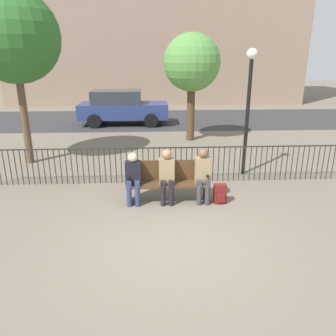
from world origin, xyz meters
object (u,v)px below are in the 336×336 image
seated_person_2 (203,173)px  seated_person_0 (133,176)px  park_bench (168,180)px  backpack (220,194)px  seated_person_1 (167,173)px  tree_0 (192,63)px  lamp_post (249,93)px  tree_1 (13,37)px  parked_car_0 (122,107)px

seated_person_2 → seated_person_0: bearing=-179.8°
seated_person_2 → park_bench: bearing=170.6°
backpack → seated_person_0: bearing=177.2°
seated_person_1 → backpack: seated_person_1 is taller
seated_person_2 → tree_0: size_ratio=0.31×
seated_person_0 → tree_0: tree_0 is taller
park_bench → seated_person_0: seated_person_0 is taller
lamp_post → tree_1: bearing=167.9°
seated_person_1 → parked_car_0: (-1.73, 9.14, 0.15)m
park_bench → tree_1: size_ratio=0.37×
tree_1 → lamp_post: bearing=-12.1°
lamp_post → tree_0: bearing=104.3°
tree_1 → lamp_post: tree_1 is taller
seated_person_1 → lamp_post: 3.26m
seated_person_1 → parked_car_0: parked_car_0 is taller
backpack → parked_car_0: bearing=107.5°
seated_person_0 → seated_person_2: (1.54, 0.00, 0.04)m
backpack → tree_0: bearing=89.8°
seated_person_1 → seated_person_2: 0.80m
parked_car_0 → lamp_post: bearing=-61.6°
seated_person_2 → seated_person_1: bearing=-180.0°
seated_person_2 → tree_0: 6.24m
tree_1 → parked_car_0: tree_1 is taller
tree_0 → lamp_post: (1.03, -4.03, -0.65)m
lamp_post → parked_car_0: lamp_post is taller
tree_1 → parked_car_0: size_ratio=1.17×
seated_person_0 → seated_person_1: (0.74, 0.00, 0.04)m
park_bench → seated_person_0: 0.80m
seated_person_0 → backpack: 1.98m
park_bench → parked_car_0: size_ratio=0.44×
seated_person_1 → tree_0: (1.21, 5.83, 2.20)m
parked_car_0 → seated_person_1: bearing=-79.3°
seated_person_2 → tree_1: bearing=147.2°
tree_0 → tree_1: tree_1 is taller
tree_0 → lamp_post: tree_0 is taller
seated_person_1 → tree_1: 5.94m
tree_0 → parked_car_0: (-2.93, 3.31, -2.05)m
lamp_post → seated_person_1: bearing=-141.1°
tree_0 → backpack: bearing=-90.2°
tree_0 → park_bench: bearing=-101.7°
seated_person_0 → lamp_post: lamp_post is taller
parked_car_0 → backpack: bearing=-72.5°
tree_1 → lamp_post: size_ratio=1.48×
park_bench → lamp_post: (2.20, 1.67, 1.74)m
park_bench → seated_person_1: bearing=-103.2°
seated_person_1 → seated_person_2: size_ratio=0.99×
seated_person_0 → tree_1: tree_1 is taller
tree_1 → seated_person_2: bearing=-32.8°
seated_person_2 → parked_car_0: size_ratio=0.30×
seated_person_0 → tree_1: size_ratio=0.24×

